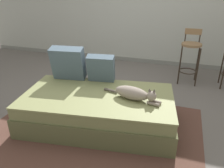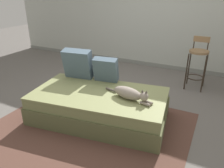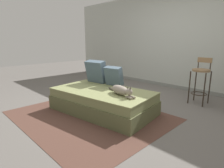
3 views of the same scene
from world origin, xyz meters
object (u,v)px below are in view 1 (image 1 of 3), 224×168
object	(u,v)px
couch	(98,109)
cat	(134,93)
throw_pillow_middle	(101,68)
bar_stool_near_window	(191,52)
throw_pillow_corner	(68,63)

from	to	relation	value
couch	cat	distance (m)	0.53
throw_pillow_middle	bar_stool_near_window	bearing A→B (deg)	49.36
throw_pillow_corner	bar_stool_near_window	world-z (taller)	bar_stool_near_window
bar_stool_near_window	cat	bearing A→B (deg)	-109.55
throw_pillow_corner	throw_pillow_middle	distance (m)	0.47
cat	bar_stool_near_window	xyz separation A→B (m)	(0.61, 1.73, 0.07)
throw_pillow_middle	bar_stool_near_window	world-z (taller)	bar_stool_near_window
throw_pillow_corner	cat	xyz separation A→B (m)	(1.01, -0.31, -0.16)
couch	cat	xyz separation A→B (m)	(0.45, 0.02, 0.28)
throw_pillow_middle	cat	xyz separation A→B (m)	(0.55, -0.37, -0.12)
couch	throw_pillow_middle	distance (m)	0.57
couch	throw_pillow_corner	xyz separation A→B (m)	(-0.56, 0.33, 0.44)
couch	throw_pillow_corner	size ratio (longest dim) A/B	4.12
cat	bar_stool_near_window	world-z (taller)	bar_stool_near_window
throw_pillow_corner	cat	world-z (taller)	throw_pillow_corner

